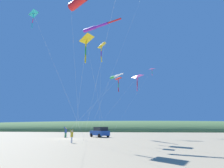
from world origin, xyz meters
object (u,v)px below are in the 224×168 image
at_px(kite_delta_white_trailing, 101,46).
at_px(kite_delta_teal_far_right, 33,14).
at_px(cooler_box, 100,135).
at_px(kite_delta_magenta_far_left, 137,76).
at_px(parked_car, 100,132).
at_px(kite_windsock_green_low_center, 96,27).
at_px(kite_delta_yellow_midlevel, 152,69).
at_px(kite_delta_striped_overhead, 118,79).
at_px(kite_delta_small_distant, 86,39).
at_px(person_adult_flyer, 66,132).
at_px(kite_windsock_rainbow_low_near, 115,77).
at_px(person_child_green_jacket, 72,135).

bearing_deg(kite_delta_white_trailing, kite_delta_teal_far_right, 171.06).
distance_m(cooler_box, kite_delta_magenta_far_left, 13.72).
relative_size(parked_car, cooler_box, 7.07).
height_order(kite_windsock_green_low_center, kite_delta_yellow_midlevel, kite_windsock_green_low_center).
distance_m(kite_delta_striped_overhead, kite_delta_teal_far_right, 11.40).
distance_m(parked_car, kite_delta_small_distant, 19.21).
distance_m(kite_delta_teal_far_right, kite_delta_white_trailing, 16.96).
xyz_separation_m(parked_car, kite_delta_striped_overhead, (-13.32, -5.00, 6.62)).
height_order(kite_delta_yellow_midlevel, kite_delta_white_trailing, kite_delta_white_trailing).
distance_m(person_adult_flyer, kite_delta_white_trailing, 16.60).
bearing_deg(kite_delta_striped_overhead, parked_car, 20.56).
bearing_deg(cooler_box, kite_delta_magenta_far_left, -108.98).
height_order(cooler_box, kite_delta_yellow_midlevel, kite_delta_yellow_midlevel).
xyz_separation_m(kite_delta_yellow_midlevel, kite_delta_white_trailing, (-12.81, 9.34, 0.69)).
distance_m(kite_windsock_rainbow_low_near, kite_delta_magenta_far_left, 4.66).
xyz_separation_m(kite_delta_white_trailing, kite_delta_small_distant, (-9.81, -0.25, -3.66)).
relative_size(kite_delta_white_trailing, kite_delta_small_distant, 1.23).
relative_size(person_adult_flyer, kite_windsock_green_low_center, 0.12).
distance_m(parked_car, kite_delta_yellow_midlevel, 18.84).
bearing_deg(kite_delta_yellow_midlevel, kite_delta_small_distant, 158.11).
distance_m(person_adult_flyer, kite_delta_striped_overhead, 16.85).
relative_size(cooler_box, kite_delta_small_distant, 0.05).
relative_size(person_child_green_jacket, kite_delta_small_distant, 0.12).
height_order(kite_windsock_rainbow_low_near, kite_delta_small_distant, kite_delta_small_distant).
relative_size(person_adult_flyer, kite_windsock_rainbow_low_near, 0.17).
bearing_deg(kite_delta_white_trailing, kite_windsock_rainbow_low_near, -28.88).
height_order(kite_delta_striped_overhead, kite_delta_magenta_far_left, kite_delta_magenta_far_left).
distance_m(person_adult_flyer, kite_delta_teal_far_right, 22.84).
height_order(person_adult_flyer, person_child_green_jacket, person_adult_flyer).
bearing_deg(kite_delta_yellow_midlevel, person_adult_flyer, 119.02).
bearing_deg(parked_car, kite_delta_magenta_far_left, -92.47).
xyz_separation_m(person_child_green_jacket, kite_delta_yellow_midlevel, (20.28, -11.14, 14.03)).
height_order(cooler_box, kite_delta_small_distant, kite_delta_small_distant).
bearing_deg(cooler_box, kite_delta_striped_overhead, -161.01).
height_order(person_child_green_jacket, kite_delta_striped_overhead, kite_delta_striped_overhead).
distance_m(parked_car, person_adult_flyer, 6.22).
relative_size(kite_windsock_green_low_center, kite_delta_magenta_far_left, 1.37).
height_order(kite_delta_striped_overhead, kite_delta_yellow_midlevel, kite_delta_yellow_midlevel).
bearing_deg(kite_windsock_rainbow_low_near, kite_delta_magenta_far_left, -62.01).
bearing_deg(kite_delta_yellow_midlevel, kite_windsock_green_low_center, 153.27).
relative_size(cooler_box, kite_delta_yellow_midlevel, 0.04).
bearing_deg(kite_delta_white_trailing, kite_delta_small_distant, -178.55).
height_order(kite_delta_magenta_far_left, kite_delta_white_trailing, kite_delta_white_trailing).
height_order(parked_car, kite_delta_magenta_far_left, kite_delta_magenta_far_left).
bearing_deg(person_adult_flyer, kite_delta_teal_far_right, -167.16).
distance_m(parked_car, person_child_green_jacket, 13.36).
height_order(kite_windsock_rainbow_low_near, kite_delta_teal_far_right, kite_delta_teal_far_right).
bearing_deg(kite_windsock_rainbow_low_near, kite_delta_small_distant, 172.99).
distance_m(kite_windsock_rainbow_low_near, kite_delta_teal_far_right, 20.09).
height_order(cooler_box, person_child_green_jacket, person_child_green_jacket).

